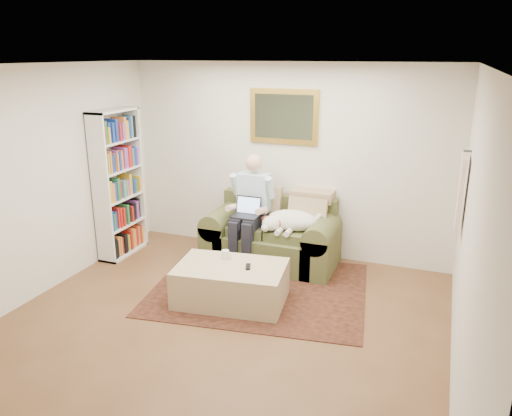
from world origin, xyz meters
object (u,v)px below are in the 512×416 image
Objects in this scene: bookshelf at (118,184)px; sofa at (271,241)px; sleeping_dog at (292,220)px; laptop at (247,211)px; coffee_mug at (225,254)px; ottoman at (231,284)px; seated_man at (249,212)px.

sofa is at bearing 11.77° from bookshelf.
sleeping_dog is at bearing 8.20° from bookshelf.
laptop reaches higher than coffee_mug.
laptop is 0.28× the size of ottoman.
sofa is 1.22m from ottoman.
ottoman is 12.05× the size of coffee_mug.
ottoman is 2.29m from bookshelf.
sofa is at bearing 164.26° from sleeping_dog.
seated_man is 1.19m from ottoman.
bookshelf is (-2.37, -0.34, 0.34)m from sleeping_dog.
sofa is at bearing 41.02° from laptop.
bookshelf is (-2.06, -0.43, 0.70)m from sofa.
seated_man reaches higher than sofa.
bookshelf is at bearing -171.46° from seated_man.
laptop is at bearing -90.00° from seated_man.
sofa is 1.08m from coffee_mug.
ottoman is (-0.05, -1.21, -0.08)m from sofa.
coffee_mug is at bearing 129.91° from ottoman.
coffee_mug is (0.06, -0.89, -0.24)m from seated_man.
seated_man is 0.92m from coffee_mug.
seated_man is (-0.26, -0.16, 0.43)m from sofa.
sofa is 0.58m from laptop.
laptop is 3.36× the size of coffee_mug.
ottoman is at bearing -78.26° from laptop.
laptop is at bearing -166.36° from sleeping_dog.
laptop is at bearing 101.74° from ottoman.
sleeping_dog is at bearing 7.13° from seated_man.
laptop is (0.00, -0.07, 0.04)m from seated_man.
sleeping_dog is (0.31, -0.09, 0.36)m from sofa.
seated_man reaches higher than laptop.
seated_man is at bearing 94.13° from coffee_mug.
laptop is at bearing -138.98° from sofa.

